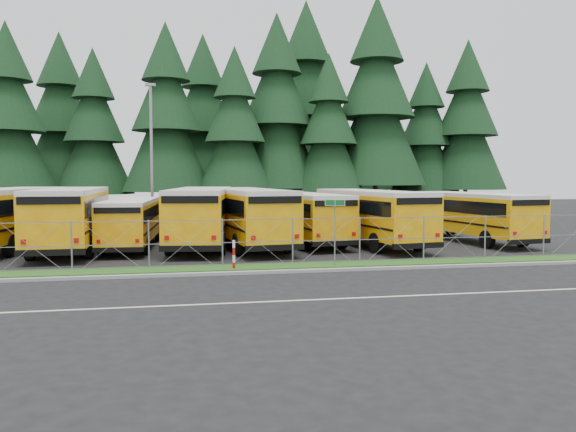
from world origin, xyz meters
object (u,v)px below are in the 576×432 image
(bus_2, at_px, (132,224))
(street_sign, at_px, (335,218))
(bus_3, at_px, (202,217))
(bus_6, at_px, (368,218))
(bus_5, at_px, (301,218))
(light_standard, at_px, (151,151))
(bus_1, at_px, (72,219))
(striped_bollard, at_px, (234,255))
(bus_4, at_px, (245,218))
(bus_0, at_px, (13,218))
(bus_east, at_px, (469,217))

(bus_2, xyz_separation_m, street_sign, (8.87, -7.89, 0.75))
(bus_2, height_order, bus_3, bus_3)
(bus_6, bearing_deg, street_sign, -126.40)
(bus_5, height_order, light_standard, light_standard)
(bus_3, height_order, bus_5, bus_3)
(light_standard, bearing_deg, bus_1, -109.74)
(street_sign, relative_size, striped_bollard, 2.34)
(bus_3, distance_m, bus_4, 2.34)
(bus_6, bearing_deg, striped_bollard, -146.60)
(bus_2, height_order, striped_bollard, bus_2)
(bus_0, height_order, street_sign, bus_0)
(bus_4, xyz_separation_m, bus_east, (13.07, -0.02, -0.15))
(bus_1, bearing_deg, bus_east, -2.02)
(bus_4, bearing_deg, bus_3, 161.82)
(bus_4, xyz_separation_m, bus_6, (6.72, -0.53, -0.05))
(bus_4, height_order, striped_bollard, bus_4)
(bus_5, distance_m, striped_bollard, 9.72)
(bus_1, xyz_separation_m, street_sign, (11.82, -7.63, 0.45))
(bus_4, bearing_deg, bus_1, 170.90)
(bus_2, height_order, bus_5, bus_5)
(bus_0, xyz_separation_m, bus_east, (25.16, -1.56, -0.16))
(bus_5, bearing_deg, light_standard, 126.02)
(bus_5, bearing_deg, bus_3, 178.21)
(bus_0, distance_m, bus_1, 3.46)
(bus_1, bearing_deg, bus_5, 2.36)
(bus_3, distance_m, bus_5, 5.63)
(striped_bollard, xyz_separation_m, light_standard, (-4.06, 17.54, 4.90))
(bus_6, bearing_deg, bus_2, 167.87)
(bus_east, relative_size, street_sign, 3.83)
(bus_4, distance_m, light_standard, 12.04)
(street_sign, bearing_deg, bus_0, 149.17)
(bus_1, distance_m, bus_2, 2.98)
(bus_6, relative_size, striped_bollard, 9.58)
(bus_1, bearing_deg, bus_4, -2.77)
(bus_east, distance_m, light_standard, 21.40)
(street_sign, bearing_deg, bus_2, 138.32)
(bus_1, relative_size, street_sign, 4.30)
(street_sign, xyz_separation_m, light_standard, (-8.30, 17.45, 3.47))
(bus_6, distance_m, bus_east, 6.37)
(bus_2, relative_size, bus_5, 0.91)
(street_sign, bearing_deg, striped_bollard, -178.86)
(bus_1, relative_size, bus_east, 1.12)
(bus_1, height_order, bus_east, bus_1)
(bus_5, bearing_deg, bus_east, -13.90)
(bus_0, relative_size, street_sign, 4.28)
(bus_1, relative_size, bus_2, 1.23)
(bus_0, xyz_separation_m, bus_3, (9.79, -1.12, -0.00))
(bus_0, height_order, bus_1, bus_1)
(bus_2, bearing_deg, light_standard, 89.67)
(light_standard, bearing_deg, bus_0, -128.36)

